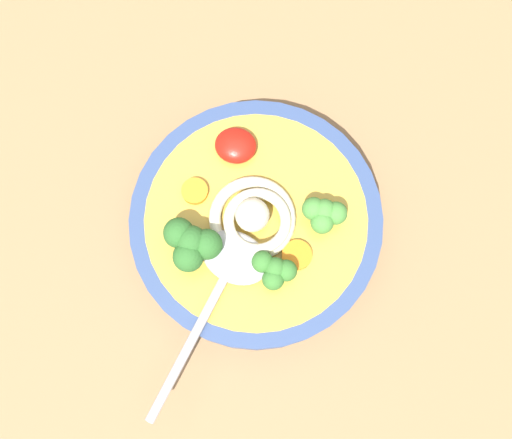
% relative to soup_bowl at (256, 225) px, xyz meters
% --- Properties ---
extents(table_slab, '(1.29, 1.29, 0.04)m').
position_rel_soup_bowl_xyz_m(table_slab, '(0.01, 0.01, -0.05)').
color(table_slab, '#936D47').
rests_on(table_slab, ground).
extents(soup_bowl, '(0.22, 0.22, 0.05)m').
position_rel_soup_bowl_xyz_m(soup_bowl, '(0.00, 0.00, 0.00)').
color(soup_bowl, '#334775').
rests_on(soup_bowl, table_slab).
extents(noodle_pile, '(0.08, 0.08, 0.03)m').
position_rel_soup_bowl_xyz_m(noodle_pile, '(-0.00, -0.00, 0.03)').
color(noodle_pile, beige).
rests_on(noodle_pile, soup_bowl).
extents(soup_spoon, '(0.08, 0.17, 0.02)m').
position_rel_soup_bowl_xyz_m(soup_spoon, '(-0.01, -0.05, 0.03)').
color(soup_spoon, '#B7B7BC').
rests_on(soup_spoon, soup_bowl).
extents(chili_sauce_dollop, '(0.04, 0.03, 0.02)m').
position_rel_soup_bowl_xyz_m(chili_sauce_dollop, '(-0.03, 0.06, 0.03)').
color(chili_sauce_dollop, '#B2190F').
rests_on(chili_sauce_dollop, soup_bowl).
extents(broccoli_floret_front, '(0.05, 0.04, 0.04)m').
position_rel_soup_bowl_xyz_m(broccoli_floret_front, '(-0.05, -0.04, 0.05)').
color(broccoli_floret_front, '#7A9E60').
rests_on(broccoli_floret_front, soup_bowl).
extents(broccoli_floret_center, '(0.04, 0.03, 0.03)m').
position_rel_soup_bowl_xyz_m(broccoli_floret_center, '(0.06, 0.01, 0.04)').
color(broccoli_floret_center, '#7A9E60').
rests_on(broccoli_floret_center, soup_bowl).
extents(broccoli_floret_left, '(0.04, 0.03, 0.03)m').
position_rel_soup_bowl_xyz_m(broccoli_floret_left, '(0.02, -0.04, 0.04)').
color(broccoli_floret_left, '#7A9E60').
rests_on(broccoli_floret_left, soup_bowl).
extents(carrot_slice_extra_a, '(0.03, 0.03, 0.01)m').
position_rel_soup_bowl_xyz_m(carrot_slice_extra_a, '(0.04, -0.02, 0.02)').
color(carrot_slice_extra_a, orange).
rests_on(carrot_slice_extra_a, soup_bowl).
extents(carrot_slice_beside_chili, '(0.02, 0.02, 0.01)m').
position_rel_soup_bowl_xyz_m(carrot_slice_beside_chili, '(-0.06, 0.01, 0.03)').
color(carrot_slice_beside_chili, orange).
rests_on(carrot_slice_beside_chili, soup_bowl).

